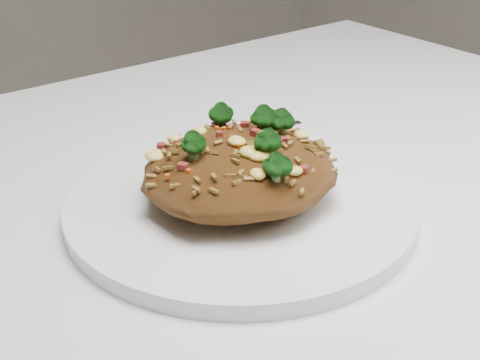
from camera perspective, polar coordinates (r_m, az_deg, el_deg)
name	(u,v)px	position (r m, az deg, el deg)	size (l,w,h in m)	color
dining_table	(179,334)	(0.57, -5.19, -12.98)	(1.20, 0.80, 0.75)	white
plate	(240,204)	(0.55, 0.00, -2.05)	(0.28, 0.28, 0.01)	white
fried_rice	(240,161)	(0.53, 0.04, 1.61)	(0.16, 0.15, 0.07)	brown
fork	(237,137)	(0.65, -0.24, 3.71)	(0.16, 0.04, 0.00)	silver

